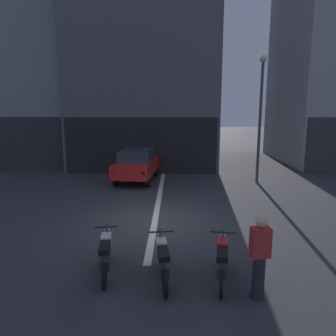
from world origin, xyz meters
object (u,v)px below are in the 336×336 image
(car_red_crossing_near, at_px, (137,164))
(motorcycle_silver_row_left_mid, at_px, (162,260))
(street_lamp, at_px, (261,106))
(motorcycle_red_row_centre, at_px, (222,261))
(person_by_motorcycles, at_px, (259,257))
(motorcycle_white_row_leftmost, at_px, (106,254))

(car_red_crossing_near, height_order, motorcycle_silver_row_left_mid, car_red_crossing_near)
(car_red_crossing_near, distance_m, street_lamp, 6.75)
(motorcycle_red_row_centre, xyz_separation_m, person_by_motorcycles, (0.60, -0.62, 0.40))
(person_by_motorcycles, bearing_deg, street_lamp, 75.44)
(car_red_crossing_near, xyz_separation_m, motorcycle_silver_row_left_mid, (1.66, -9.50, -0.43))
(motorcycle_silver_row_left_mid, bearing_deg, motorcycle_red_row_centre, 0.00)
(street_lamp, distance_m, motorcycle_silver_row_left_mid, 10.79)
(car_red_crossing_near, bearing_deg, motorcycle_silver_row_left_mid, -80.09)
(person_by_motorcycles, bearing_deg, motorcycle_red_row_centre, 134.11)
(car_red_crossing_near, distance_m, motorcycle_silver_row_left_mid, 9.65)
(motorcycle_white_row_leftmost, xyz_separation_m, person_by_motorcycles, (3.12, -0.88, 0.40))
(street_lamp, bearing_deg, person_by_motorcycles, -104.56)
(street_lamp, distance_m, person_by_motorcycles, 10.61)
(car_red_crossing_near, height_order, street_lamp, street_lamp)
(motorcycle_red_row_centre, bearing_deg, person_by_motorcycles, -45.89)
(street_lamp, height_order, motorcycle_white_row_leftmost, street_lamp)
(car_red_crossing_near, bearing_deg, motorcycle_red_row_centre, -72.89)
(motorcycle_white_row_leftmost, distance_m, motorcycle_red_row_centre, 2.54)
(street_lamp, height_order, person_by_motorcycles, street_lamp)
(motorcycle_red_row_centre, bearing_deg, street_lamp, 71.13)
(motorcycle_red_row_centre, height_order, person_by_motorcycles, person_by_motorcycles)
(person_by_motorcycles, bearing_deg, motorcycle_white_row_leftmost, 164.26)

